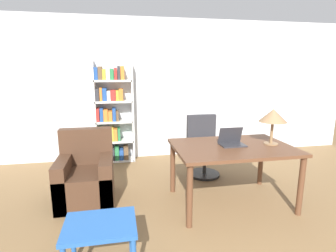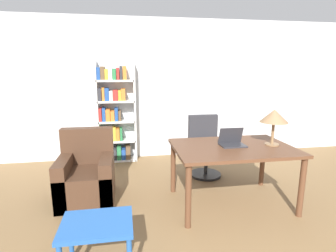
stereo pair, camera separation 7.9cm
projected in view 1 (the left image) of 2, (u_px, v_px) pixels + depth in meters
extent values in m
cube|color=silver|center=(166.00, 90.00, 5.20)|extent=(8.00, 0.06, 2.70)
cube|color=brown|center=(233.00, 147.00, 3.35)|extent=(1.50, 1.02, 0.04)
cylinder|color=brown|center=(190.00, 196.00, 2.87)|extent=(0.07, 0.07, 0.74)
cylinder|color=brown|center=(301.00, 186.00, 3.12)|extent=(0.07, 0.07, 0.74)
cylinder|color=brown|center=(173.00, 167.00, 3.74)|extent=(0.07, 0.07, 0.74)
cylinder|color=brown|center=(261.00, 161.00, 3.99)|extent=(0.07, 0.07, 0.74)
cube|color=#2D2D33|center=(232.00, 145.00, 3.36)|extent=(0.31, 0.22, 0.02)
cube|color=#2D2D33|center=(230.00, 135.00, 3.41)|extent=(0.31, 0.07, 0.21)
cube|color=navy|center=(230.00, 135.00, 3.41)|extent=(0.28, 0.06, 0.18)
cylinder|color=olive|center=(271.00, 143.00, 3.42)|extent=(0.18, 0.18, 0.01)
cylinder|color=olive|center=(272.00, 132.00, 3.39)|extent=(0.04, 0.04, 0.28)
cone|color=#93704C|center=(273.00, 115.00, 3.35)|extent=(0.35, 0.35, 0.16)
cylinder|color=black|center=(204.00, 174.00, 4.39)|extent=(0.51, 0.51, 0.04)
cylinder|color=#262626|center=(204.00, 163.00, 4.35)|extent=(0.06, 0.06, 0.36)
cube|color=#2D2D33|center=(205.00, 150.00, 4.30)|extent=(0.52, 0.52, 0.10)
cube|color=#2D2D33|center=(201.00, 129.00, 4.45)|extent=(0.50, 0.08, 0.50)
cube|color=#2356A3|center=(100.00, 225.00, 2.19)|extent=(0.60, 0.46, 0.04)
cylinder|color=#2356A3|center=(73.00, 239.00, 2.38)|extent=(0.04, 0.04, 0.44)
cylinder|color=#2356A3|center=(131.00, 233.00, 2.48)|extent=(0.04, 0.04, 0.44)
cube|color=#472D1E|center=(86.00, 186.00, 3.49)|extent=(0.71, 0.75, 0.43)
cube|color=#472D1E|center=(87.00, 146.00, 3.68)|extent=(0.71, 0.16, 0.51)
cube|color=#472D1E|center=(64.00, 181.00, 3.43)|extent=(0.16, 0.75, 0.61)
cube|color=#472D1E|center=(107.00, 178.00, 3.53)|extent=(0.16, 0.75, 0.61)
cube|color=white|center=(95.00, 113.00, 4.85)|extent=(0.04, 0.28, 1.90)
cube|color=white|center=(133.00, 112.00, 4.97)|extent=(0.04, 0.28, 1.90)
cube|color=white|center=(116.00, 160.00, 5.10)|extent=(0.68, 0.28, 0.04)
cube|color=#7F338C|center=(101.00, 154.00, 5.02)|extent=(0.08, 0.24, 0.25)
cube|color=brown|center=(105.00, 153.00, 5.04)|extent=(0.06, 0.24, 0.24)
cube|color=silver|center=(109.00, 154.00, 5.05)|extent=(0.07, 0.24, 0.20)
cube|color=#333338|center=(113.00, 154.00, 5.06)|extent=(0.07, 0.24, 0.22)
cube|color=#2D7F47|center=(117.00, 153.00, 5.08)|extent=(0.08, 0.24, 0.25)
cube|color=#234C99|center=(121.00, 154.00, 5.10)|extent=(0.08, 0.24, 0.20)
cube|color=brown|center=(126.00, 152.00, 5.11)|extent=(0.09, 0.24, 0.25)
cube|color=white|center=(116.00, 141.00, 5.02)|extent=(0.68, 0.28, 0.04)
cube|color=#2D7F47|center=(100.00, 134.00, 4.94)|extent=(0.08, 0.24, 0.26)
cube|color=brown|center=(104.00, 135.00, 4.96)|extent=(0.06, 0.24, 0.23)
cube|color=#333338|center=(108.00, 135.00, 4.97)|extent=(0.06, 0.24, 0.21)
cube|color=gold|center=(112.00, 134.00, 4.98)|extent=(0.07, 0.24, 0.25)
cube|color=orange|center=(116.00, 134.00, 5.00)|extent=(0.06, 0.24, 0.23)
cube|color=#2D7F47|center=(119.00, 134.00, 5.01)|extent=(0.04, 0.24, 0.23)
cube|color=white|center=(115.00, 121.00, 4.94)|extent=(0.68, 0.28, 0.04)
cube|color=#B72D28|center=(98.00, 115.00, 4.86)|extent=(0.05, 0.24, 0.24)
cube|color=#234C99|center=(102.00, 114.00, 4.87)|extent=(0.06, 0.24, 0.25)
cube|color=orange|center=(106.00, 115.00, 4.89)|extent=(0.08, 0.24, 0.22)
cube|color=orange|center=(110.00, 116.00, 4.91)|extent=(0.07, 0.24, 0.19)
cube|color=#234C99|center=(114.00, 114.00, 4.92)|extent=(0.06, 0.24, 0.24)
cube|color=brown|center=(117.00, 116.00, 4.93)|extent=(0.04, 0.24, 0.19)
cube|color=white|center=(114.00, 101.00, 4.87)|extent=(0.68, 0.28, 0.04)
cube|color=#333338|center=(97.00, 95.00, 4.78)|extent=(0.07, 0.24, 0.23)
cube|color=orange|center=(101.00, 94.00, 4.80)|extent=(0.04, 0.24, 0.24)
cube|color=#234C99|center=(105.00, 94.00, 4.81)|extent=(0.08, 0.24, 0.23)
cube|color=silver|center=(109.00, 96.00, 4.83)|extent=(0.06, 0.24, 0.18)
cube|color=#B72D28|center=(113.00, 95.00, 4.84)|extent=(0.09, 0.24, 0.19)
cube|color=gold|center=(117.00, 95.00, 4.85)|extent=(0.05, 0.24, 0.19)
cube|color=orange|center=(121.00, 95.00, 4.86)|extent=(0.08, 0.24, 0.22)
cube|color=white|center=(113.00, 81.00, 4.79)|extent=(0.68, 0.28, 0.04)
cube|color=#234C99|center=(96.00, 74.00, 4.71)|extent=(0.07, 0.24, 0.22)
cube|color=brown|center=(100.00, 73.00, 4.72)|extent=(0.07, 0.24, 0.23)
cube|color=gold|center=(104.00, 74.00, 4.73)|extent=(0.06, 0.24, 0.19)
cube|color=silver|center=(108.00, 74.00, 4.74)|extent=(0.07, 0.24, 0.22)
cube|color=#2D7F47|center=(112.00, 74.00, 4.76)|extent=(0.06, 0.24, 0.20)
cube|color=#B72D28|center=(116.00, 74.00, 4.77)|extent=(0.05, 0.24, 0.21)
cube|color=#333338|center=(119.00, 73.00, 4.78)|extent=(0.05, 0.24, 0.24)
cube|color=orange|center=(122.00, 73.00, 4.79)|extent=(0.07, 0.24, 0.24)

